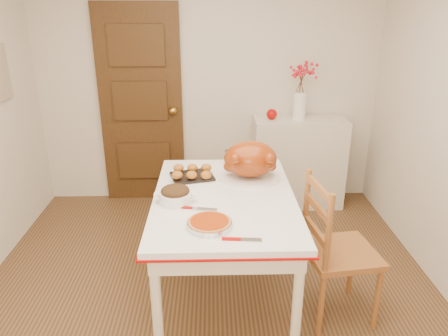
{
  "coord_description": "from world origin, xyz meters",
  "views": [
    {
      "loc": [
        0.04,
        -2.43,
        2.07
      ],
      "look_at": [
        0.11,
        0.23,
        1.02
      ],
      "focal_mm": 34.44,
      "sensor_mm": 36.0,
      "label": 1
    }
  ],
  "objects_px": {
    "pumpkin_pie": "(210,223)",
    "kitchen_table": "(224,250)",
    "chair_oak": "(341,249)",
    "turkey_platter": "(250,161)",
    "sideboard": "(298,162)"
  },
  "relations": [
    {
      "from": "pumpkin_pie",
      "to": "kitchen_table",
      "type": "bearing_deg",
      "value": 77.03
    },
    {
      "from": "kitchen_table",
      "to": "pumpkin_pie",
      "type": "distance_m",
      "value": 0.62
    },
    {
      "from": "chair_oak",
      "to": "pumpkin_pie",
      "type": "xyz_separation_m",
      "value": [
        -0.88,
        -0.26,
        0.36
      ]
    },
    {
      "from": "turkey_platter",
      "to": "chair_oak",
      "type": "bearing_deg",
      "value": -56.32
    },
    {
      "from": "sideboard",
      "to": "pumpkin_pie",
      "type": "bearing_deg",
      "value": -114.48
    },
    {
      "from": "chair_oak",
      "to": "turkey_platter",
      "type": "xyz_separation_m",
      "value": [
        -0.58,
        0.44,
        0.47
      ]
    },
    {
      "from": "sideboard",
      "to": "pumpkin_pie",
      "type": "distance_m",
      "value": 2.26
    },
    {
      "from": "sideboard",
      "to": "kitchen_table",
      "type": "distance_m",
      "value": 1.8
    },
    {
      "from": "sideboard",
      "to": "pumpkin_pie",
      "type": "xyz_separation_m",
      "value": [
        -0.92,
        -2.02,
        0.4
      ]
    },
    {
      "from": "kitchen_table",
      "to": "turkey_platter",
      "type": "height_order",
      "value": "turkey_platter"
    },
    {
      "from": "turkey_platter",
      "to": "pumpkin_pie",
      "type": "distance_m",
      "value": 0.77
    },
    {
      "from": "chair_oak",
      "to": "turkey_platter",
      "type": "relative_size",
      "value": 2.3
    },
    {
      "from": "turkey_platter",
      "to": "sideboard",
      "type": "bearing_deg",
      "value": 45.39
    },
    {
      "from": "sideboard",
      "to": "chair_oak",
      "type": "xyz_separation_m",
      "value": [
        -0.04,
        -1.76,
        0.04
      ]
    },
    {
      "from": "sideboard",
      "to": "pumpkin_pie",
      "type": "relative_size",
      "value": 3.55
    }
  ]
}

